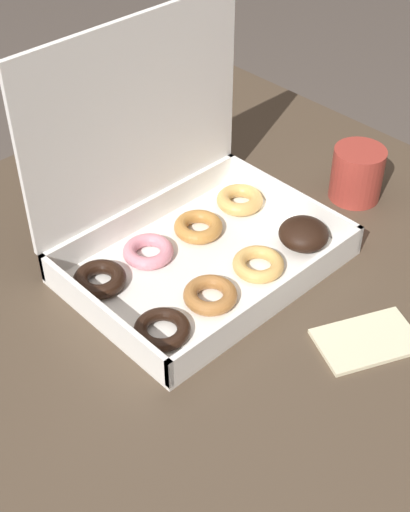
% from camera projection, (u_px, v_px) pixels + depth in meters
% --- Properties ---
extents(ground_plane, '(8.00, 8.00, 0.00)m').
position_uv_depth(ground_plane, '(212.00, 509.00, 1.51)').
color(ground_plane, '#564C44').
extents(dining_table, '(0.95, 0.89, 0.70)m').
position_uv_depth(dining_table, '(214.00, 306.00, 1.12)').
color(dining_table, '#4C3D2D').
rests_on(dining_table, ground_plane).
extents(donut_box, '(0.38, 0.28, 0.33)m').
position_uv_depth(donut_box, '(189.00, 217.00, 1.02)').
color(donut_box, silver).
rests_on(donut_box, dining_table).
extents(coffee_mug, '(0.08, 0.08, 0.09)m').
position_uv_depth(coffee_mug, '(357.00, 173.00, 1.14)').
color(coffee_mug, '#A3382D').
rests_on(coffee_mug, dining_table).
extents(paper_napkin, '(0.15, 0.13, 0.01)m').
position_uv_depth(paper_napkin, '(367.00, 340.00, 0.92)').
color(paper_napkin, beige).
rests_on(paper_napkin, dining_table).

